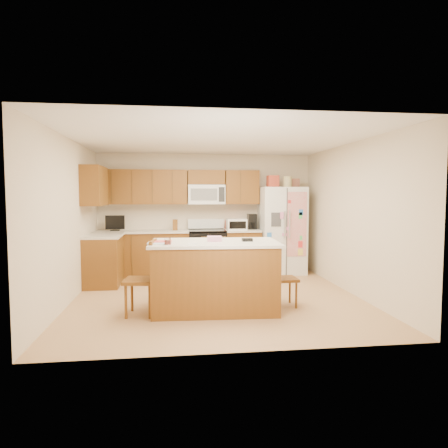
{
  "coord_description": "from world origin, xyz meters",
  "views": [
    {
      "loc": [
        -0.68,
        -6.24,
        1.64
      ],
      "look_at": [
        0.15,
        0.35,
        1.15
      ],
      "focal_mm": 32.0,
      "sensor_mm": 36.0,
      "label": 1
    }
  ],
  "objects": [
    {
      "name": "refrigerator",
      "position": [
        1.57,
        1.87,
        0.92
      ],
      "size": [
        0.9,
        0.79,
        2.04
      ],
      "color": "white",
      "rests_on": "ground"
    },
    {
      "name": "room_shell",
      "position": [
        0.0,
        0.0,
        1.44
      ],
      "size": [
        4.6,
        4.6,
        2.52
      ],
      "color": "beige",
      "rests_on": "ground"
    },
    {
      "name": "stove",
      "position": [
        0.0,
        1.94,
        0.47
      ],
      "size": [
        0.76,
        0.65,
        1.13
      ],
      "color": "black",
      "rests_on": "ground"
    },
    {
      "name": "island",
      "position": [
        -0.11,
        -0.67,
        0.5
      ],
      "size": [
        1.85,
        1.13,
        1.07
      ],
      "color": "brown",
      "rests_on": "ground"
    },
    {
      "name": "windsor_chair_right",
      "position": [
        0.91,
        -0.6,
        0.41
      ],
      "size": [
        0.36,
        0.38,
        0.87
      ],
      "color": "brown",
      "rests_on": "ground"
    },
    {
      "name": "cabinetry",
      "position": [
        -0.98,
        1.79,
        0.91
      ],
      "size": [
        3.36,
        1.56,
        2.15
      ],
      "color": "brown",
      "rests_on": "ground"
    },
    {
      "name": "ground",
      "position": [
        0.0,
        0.0,
        0.0
      ],
      "size": [
        4.5,
        4.5,
        0.0
      ],
      "primitive_type": "plane",
      "color": "tan",
      "rests_on": "ground"
    },
    {
      "name": "windsor_chair_left",
      "position": [
        -1.11,
        -0.78,
        0.49
      ],
      "size": [
        0.47,
        0.49,
        1.03
      ],
      "color": "brown",
      "rests_on": "ground"
    },
    {
      "name": "windsor_chair_back",
      "position": [
        -0.05,
        0.11,
        0.46
      ],
      "size": [
        0.43,
        0.41,
        0.98
      ],
      "color": "brown",
      "rests_on": "ground"
    }
  ]
}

